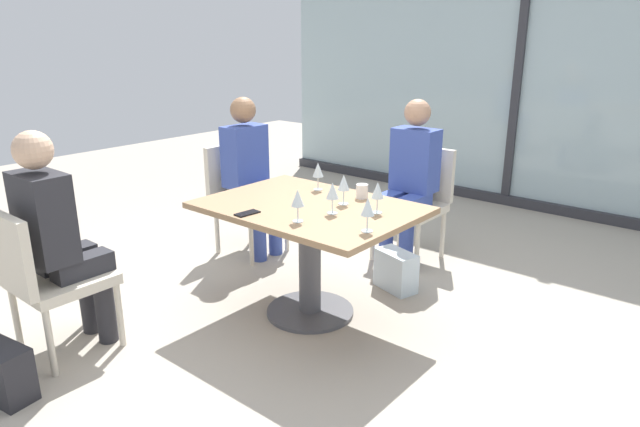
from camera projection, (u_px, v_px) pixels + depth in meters
name	position (u px, v px, depth m)	size (l,w,h in m)	color
ground_plane	(310.00, 313.00, 3.64)	(12.00, 12.00, 0.00)	#A89E8E
window_wall_backdrop	(518.00, 87.00, 5.61)	(5.74, 0.10, 2.70)	#A0B7BC
dining_table_main	(310.00, 233.00, 3.47)	(1.28, 0.92, 0.73)	#997551
chair_near_window	(416.00, 197.00, 4.43)	(0.46, 0.51, 0.87)	beige
chair_front_left	(43.00, 273.00, 3.01)	(0.46, 0.50, 0.87)	beige
chair_far_left	(242.00, 192.00, 4.57)	(0.50, 0.46, 0.87)	beige
person_near_window	(410.00, 174.00, 4.29)	(0.34, 0.39, 1.26)	#384C9E
person_front_left	(57.00, 232.00, 3.03)	(0.34, 0.39, 1.26)	#28282D
person_far_left	(251.00, 169.00, 4.44)	(0.39, 0.34, 1.26)	#384C9E
wine_glass_0	(344.00, 183.00, 3.39)	(0.07, 0.07, 0.18)	silver
wine_glass_1	(332.00, 192.00, 3.21)	(0.07, 0.07, 0.18)	silver
wine_glass_2	(378.00, 191.00, 3.22)	(0.07, 0.07, 0.18)	silver
wine_glass_3	(368.00, 208.00, 2.92)	(0.07, 0.07, 0.18)	silver
wine_glass_4	(318.00, 170.00, 3.70)	(0.07, 0.07, 0.18)	silver
wine_glass_5	(298.00, 199.00, 3.07)	(0.07, 0.07, 0.18)	silver
coffee_cup	(362.00, 191.00, 3.54)	(0.08, 0.08, 0.09)	white
cell_phone_on_table	(247.00, 213.00, 3.24)	(0.07, 0.14, 0.01)	black
handbag_0	(396.00, 271.00, 3.93)	(0.30, 0.16, 0.28)	silver
handbag_1	(4.00, 373.00, 2.75)	(0.30, 0.16, 0.28)	#232328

